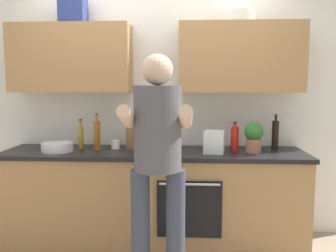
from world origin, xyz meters
name	(u,v)px	position (x,y,z in m)	size (l,w,h in m)	color
ground_plane	(154,242)	(0.00, 0.00, 0.00)	(12.00, 12.00, 0.00)	gray
back_wall_unit	(155,87)	(0.00, 0.27, 1.50)	(4.00, 0.38, 2.50)	silver
counter	(154,197)	(0.00, 0.00, 0.45)	(2.84, 0.67, 0.90)	#A37547
person_standing	(158,154)	(0.11, -0.77, 1.03)	(0.49, 0.45, 1.74)	#383D4C
bottle_oil	(81,136)	(-0.72, 0.10, 1.02)	(0.05, 0.05, 0.29)	olive
bottle_syrup	(97,135)	(-0.54, 0.02, 1.04)	(0.06, 0.06, 0.35)	#8C4C14
bottle_hotsauce	(235,138)	(0.76, 0.05, 1.02)	(0.07, 0.07, 0.28)	red
bottle_juice	(176,140)	(0.21, 0.06, 1.00)	(0.08, 0.08, 0.25)	orange
bottle_soy	(275,135)	(1.17, 0.15, 1.04)	(0.07, 0.07, 0.34)	black
cup_tea	(159,145)	(0.05, 0.06, 0.95)	(0.09, 0.09, 0.09)	#33598C
cup_coffee	(116,144)	(-0.38, 0.10, 0.94)	(0.09, 0.09, 0.08)	white
mixing_bowl	(57,147)	(-0.90, -0.07, 0.94)	(0.29, 0.29, 0.08)	silver
knife_block	(132,135)	(-0.22, 0.13, 1.03)	(0.10, 0.14, 0.31)	brown
potted_herb	(254,136)	(0.93, -0.02, 1.05)	(0.17, 0.17, 0.28)	#9E6647
grocery_bag_produce	(214,142)	(0.56, -0.07, 1.00)	(0.18, 0.17, 0.21)	silver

